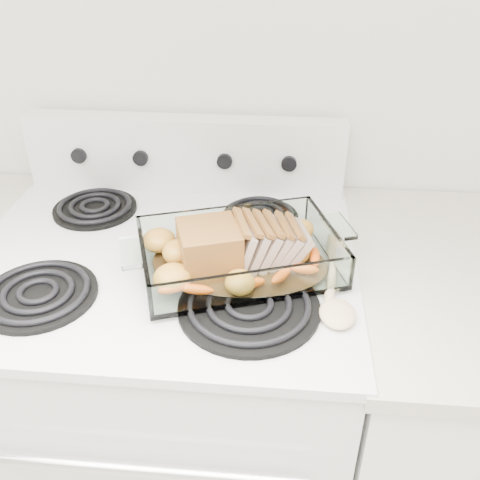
# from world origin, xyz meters

# --- Properties ---
(electric_range) EXTENTS (0.78, 0.70, 1.12)m
(electric_range) POSITION_xyz_m (0.00, 1.66, 0.48)
(electric_range) COLOR white
(electric_range) RESTS_ON ground
(counter_right) EXTENTS (0.58, 0.68, 0.93)m
(counter_right) POSITION_xyz_m (0.67, 1.66, 0.47)
(counter_right) COLOR white
(counter_right) RESTS_ON ground
(baking_dish) EXTENTS (0.36, 0.24, 0.07)m
(baking_dish) POSITION_xyz_m (0.16, 1.61, 0.96)
(baking_dish) COLOR silver
(baking_dish) RESTS_ON electric_range
(pork_roast) EXTENTS (0.25, 0.11, 0.09)m
(pork_roast) POSITION_xyz_m (0.15, 1.61, 0.99)
(pork_roast) COLOR brown
(pork_roast) RESTS_ON baking_dish
(roast_vegetables) EXTENTS (0.37, 0.20, 0.05)m
(roast_vegetables) POSITION_xyz_m (0.16, 1.65, 0.97)
(roast_vegetables) COLOR #D55516
(roast_vegetables) RESTS_ON baking_dish
(wooden_spoon) EXTENTS (0.06, 0.29, 0.02)m
(wooden_spoon) POSITION_xyz_m (0.34, 1.54, 0.94)
(wooden_spoon) COLOR beige
(wooden_spoon) RESTS_ON electric_range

